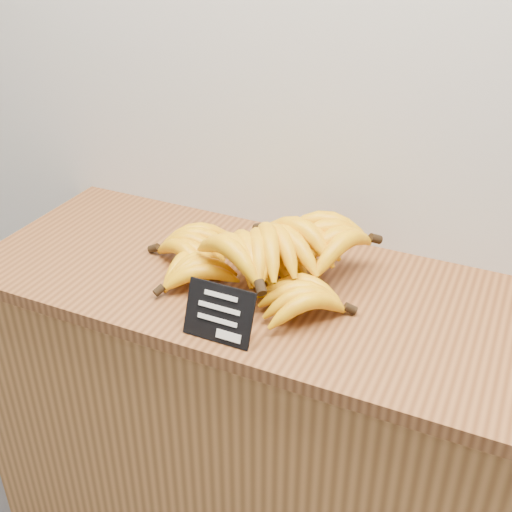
# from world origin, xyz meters

# --- Properties ---
(counter) EXTENTS (1.40, 0.50, 0.90)m
(counter) POSITION_xyz_m (-0.11, 2.75, 0.45)
(counter) COLOR #A86E36
(counter) RESTS_ON ground
(counter_top) EXTENTS (1.31, 0.54, 0.03)m
(counter_top) POSITION_xyz_m (-0.11, 2.75, 0.92)
(counter_top) COLOR brown
(counter_top) RESTS_ON counter
(chalkboard_sign) EXTENTS (0.14, 0.05, 0.10)m
(chalkboard_sign) POSITION_xyz_m (-0.11, 2.54, 0.98)
(chalkboard_sign) COLOR black
(chalkboard_sign) RESTS_ON counter_top
(banana_pile) EXTENTS (0.53, 0.37, 0.13)m
(banana_pile) POSITION_xyz_m (-0.11, 2.75, 0.99)
(banana_pile) COLOR #EBAB09
(banana_pile) RESTS_ON counter_top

